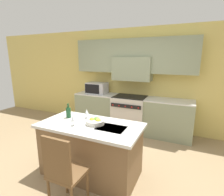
# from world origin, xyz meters

# --- Properties ---
(ground_plane) EXTENTS (10.00, 10.00, 0.00)m
(ground_plane) POSITION_xyz_m (0.00, 0.00, 0.00)
(ground_plane) COLOR #997F5B
(back_cabinetry) EXTENTS (10.00, 0.46, 2.70)m
(back_cabinetry) POSITION_xyz_m (0.00, 2.18, 1.58)
(back_cabinetry) COLOR #DBC166
(back_cabinetry) RESTS_ON ground_plane
(back_counter) EXTENTS (3.13, 0.62, 0.94)m
(back_counter) POSITION_xyz_m (0.00, 1.92, 0.47)
(back_counter) COLOR gray
(back_counter) RESTS_ON ground_plane
(range_stove) EXTENTS (0.85, 0.70, 0.94)m
(range_stove) POSITION_xyz_m (0.00, 1.90, 0.47)
(range_stove) COLOR beige
(range_stove) RESTS_ON ground_plane
(microwave) EXTENTS (0.57, 0.39, 0.31)m
(microwave) POSITION_xyz_m (-1.00, 1.92, 1.09)
(microwave) COLOR #B7B7BC
(microwave) RESTS_ON back_counter
(kitchen_island) EXTENTS (1.66, 0.86, 0.89)m
(kitchen_island) POSITION_xyz_m (0.00, -0.09, 0.45)
(kitchen_island) COLOR brown
(kitchen_island) RESTS_ON ground_plane
(island_chair) EXTENTS (0.42, 0.40, 1.05)m
(island_chair) POSITION_xyz_m (0.09, -0.88, 0.59)
(island_chair) COLOR brown
(island_chair) RESTS_ON ground_plane
(wine_bottle) EXTENTS (0.08, 0.08, 0.26)m
(wine_bottle) POSITION_xyz_m (-0.51, 0.02, 0.99)
(wine_bottle) COLOR #194723
(wine_bottle) RESTS_ON kitchen_island
(wine_glass_near) EXTENTS (0.07, 0.07, 0.16)m
(wine_glass_near) POSITION_xyz_m (-0.21, -0.25, 1.00)
(wine_glass_near) COLOR white
(wine_glass_near) RESTS_ON kitchen_island
(wine_glass_far) EXTENTS (0.07, 0.07, 0.16)m
(wine_glass_far) POSITION_xyz_m (-0.20, 0.13, 1.00)
(wine_glass_far) COLOR white
(wine_glass_far) RESTS_ON kitchen_island
(fruit_bowl) EXTENTS (0.30, 0.30, 0.11)m
(fruit_bowl) POSITION_xyz_m (0.08, -0.05, 0.93)
(fruit_bowl) COLOR silver
(fruit_bowl) RESTS_ON kitchen_island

